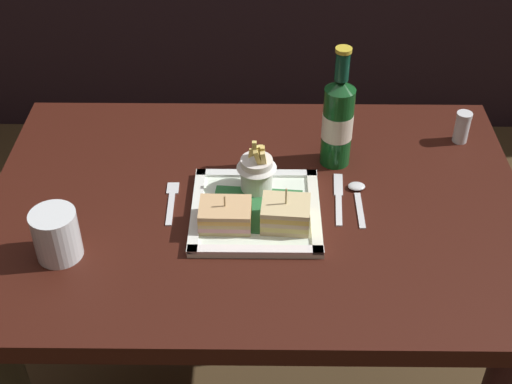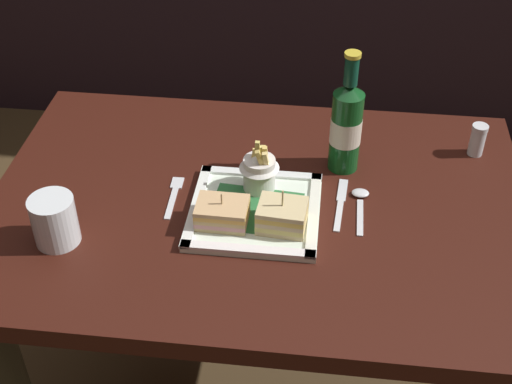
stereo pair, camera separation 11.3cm
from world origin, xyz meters
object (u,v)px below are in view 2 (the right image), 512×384
beer_bottle (346,125)px  knife (341,202)px  fries_cup (259,168)px  salt_shaker (477,142)px  sandwich_half_left (222,213)px  sandwich_half_right (282,216)px  water_glass (55,222)px  fork (174,195)px  square_plate (255,211)px  dining_table (257,255)px  spoon (360,200)px

beer_bottle → knife: bearing=-90.3°
fries_cup → beer_bottle: size_ratio=0.40×
knife → salt_shaker: bearing=35.3°
sandwich_half_left → sandwich_half_right: bearing=0.0°
sandwich_half_left → knife: bearing=23.1°
sandwich_half_left → water_glass: (-0.30, -0.08, 0.01)m
fork → salt_shaker: salt_shaker is taller
knife → salt_shaker: 0.35m
square_plate → sandwich_half_left: sandwich_half_left is taller
dining_table → knife: size_ratio=6.58×
water_glass → fork: water_glass is taller
spoon → fries_cup: bearing=178.0°
knife → spoon: bearing=11.5°
sandwich_half_left → sandwich_half_right: size_ratio=1.03×
dining_table → water_glass: water_glass is taller
square_plate → water_glass: water_glass is taller
fork → sandwich_half_left: bearing=-35.4°
square_plate → salt_shaker: size_ratio=3.45×
dining_table → fork: 0.23m
square_plate → salt_shaker: (0.45, 0.26, 0.03)m
salt_shaker → spoon: bearing=-141.8°
sandwich_half_left → water_glass: bearing=-165.7°
fork → salt_shaker: size_ratio=1.84×
beer_bottle → fork: (-0.34, -0.14, -0.10)m
knife → beer_bottle: bearing=89.7°
sandwich_half_left → beer_bottle: (0.22, 0.22, 0.07)m
sandwich_half_right → sandwich_half_left: bearing=-180.0°
sandwich_half_left → fork: size_ratio=0.74×
spoon → salt_shaker: size_ratio=1.92×
square_plate → spoon: size_ratio=1.80×
beer_bottle → dining_table: bearing=-140.2°
fries_cup → knife: size_ratio=0.66×
beer_bottle → fork: 0.38m
sandwich_half_right → beer_bottle: bearing=63.0°
water_glass → salt_shaker: bearing=24.8°
dining_table → salt_shaker: (0.45, 0.22, 0.18)m
sandwich_half_right → fries_cup: bearing=116.6°
spoon → salt_shaker: 0.31m
salt_shaker → sandwich_half_right: bearing=-143.1°
sandwich_half_right → fries_cup: 0.13m
spoon → fork: bearing=-176.4°
spoon → sandwich_half_left: bearing=-158.6°
fries_cup → water_glass: (-0.36, -0.19, -0.02)m
beer_bottle → knife: beer_bottle is taller
fries_cup → salt_shaker: fries_cup is taller
dining_table → salt_shaker: 0.53m
water_glass → knife: (0.52, 0.17, -0.04)m
sandwich_half_right → knife: (0.11, 0.09, -0.03)m
dining_table → knife: (0.16, 0.02, 0.15)m
dining_table → water_glass: 0.43m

